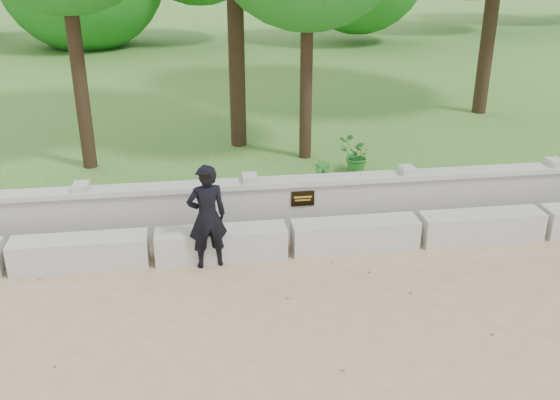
{
  "coord_description": "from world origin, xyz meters",
  "views": [
    {
      "loc": [
        -1.31,
        -6.25,
        4.35
      ],
      "look_at": [
        -0.15,
        1.83,
        0.89
      ],
      "focal_mm": 40.0,
      "sensor_mm": 36.0,
      "label": 1
    }
  ],
  "objects": [
    {
      "name": "man_main",
      "position": [
        -1.19,
        1.68,
        0.77
      ],
      "size": [
        0.62,
        0.56,
        1.53
      ],
      "color": "black",
      "rests_on": "ground"
    },
    {
      "name": "concrete_bench",
      "position": [
        0.0,
        1.9,
        0.22
      ],
      "size": [
        11.9,
        0.45,
        0.45
      ],
      "color": "beige",
      "rests_on": "ground"
    },
    {
      "name": "parapet_wall",
      "position": [
        0.0,
        2.6,
        0.46
      ],
      "size": [
        12.5,
        0.35,
        0.9
      ],
      "color": "#B2AFA8",
      "rests_on": "ground"
    },
    {
      "name": "shrub_c",
      "position": [
        1.65,
        4.42,
        0.58
      ],
      "size": [
        0.73,
        0.68,
        0.67
      ],
      "primitive_type": "imported",
      "rotation": [
        0.0,
        0.0,
        3.46
      ],
      "color": "#277126",
      "rests_on": "lawn"
    },
    {
      "name": "lawn",
      "position": [
        0.0,
        14.0,
        0.12
      ],
      "size": [
        40.0,
        22.0,
        0.25
      ],
      "primitive_type": "cube",
      "color": "#305E21",
      "rests_on": "ground"
    },
    {
      "name": "ground",
      "position": [
        0.0,
        0.0,
        0.0
      ],
      "size": [
        80.0,
        80.0,
        0.0
      ],
      "primitive_type": "plane",
      "color": "tan",
      "rests_on": "ground"
    },
    {
      "name": "shrub_b",
      "position": [
        0.84,
        3.43,
        0.55
      ],
      "size": [
        0.43,
        0.41,
        0.6
      ],
      "primitive_type": "imported",
      "rotation": [
        0.0,
        0.0,
        2.51
      ],
      "color": "#277126",
      "rests_on": "lawn"
    }
  ]
}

